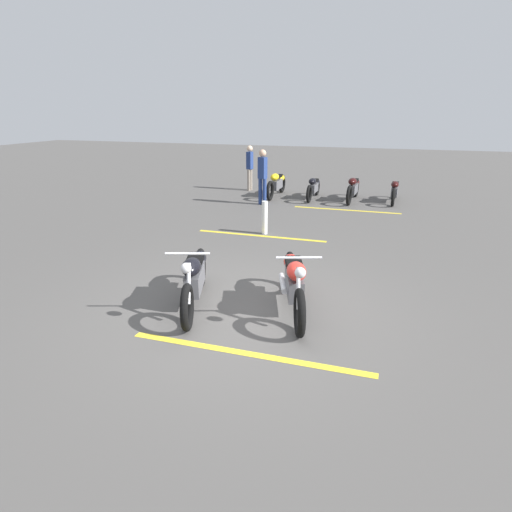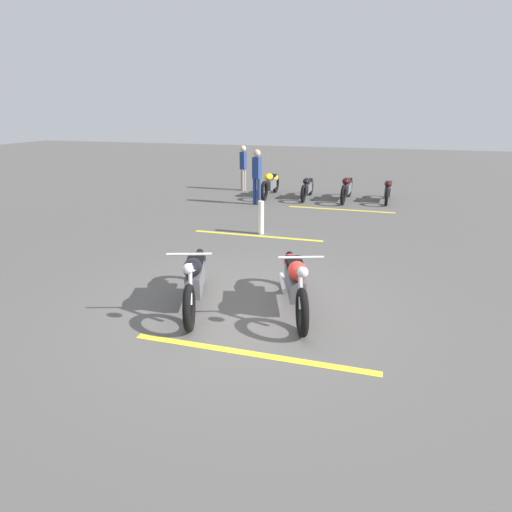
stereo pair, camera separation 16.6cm
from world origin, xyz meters
TOP-DOWN VIEW (x-y plane):
  - ground_plane at (0.00, 0.00)m, footprint 60.00×60.00m
  - motorcycle_bright_foreground at (0.33, -0.73)m, footprint 2.15×0.89m
  - motorcycle_dark_foreground at (0.02, 0.77)m, footprint 2.15×0.88m
  - motorcycle_row_far_left at (9.20, -2.00)m, footprint 1.92×0.25m
  - motorcycle_row_left at (9.00, -0.69)m, footprint 2.12×0.31m
  - motorcycle_row_center at (8.94, 0.62)m, footprint 1.95×0.25m
  - motorcycle_row_right at (8.99, 1.94)m, footprint 2.20×0.28m
  - bystander_near_row at (7.49, 2.00)m, footprint 0.26×0.29m
  - bystander_secondary at (9.79, 3.21)m, footprint 0.27×0.21m
  - bollard_post at (4.21, 0.92)m, footprint 0.14×0.14m
  - parking_stripe_near at (-1.12, -0.49)m, footprint 0.13×3.20m
  - parking_stripe_mid at (4.00, 0.95)m, footprint 0.13×3.20m
  - parking_stripe_far at (7.49, -0.67)m, footprint 0.13×3.20m

SIDE VIEW (x-z plane):
  - ground_plane at x=0.00m, z-range 0.00..0.00m
  - parking_stripe_near at x=-1.12m, z-range 0.00..0.01m
  - parking_stripe_mid at x=4.00m, z-range 0.00..0.01m
  - parking_stripe_far at x=7.49m, z-range 0.00..0.01m
  - motorcycle_row_far_left at x=9.20m, z-range 0.03..0.76m
  - motorcycle_row_center at x=8.94m, z-range 0.03..0.77m
  - bollard_post at x=4.21m, z-range 0.00..0.82m
  - motorcycle_row_left at x=9.00m, z-range 0.04..0.84m
  - motorcycle_row_right at x=8.99m, z-range 0.04..0.86m
  - motorcycle_bright_foreground at x=0.33m, z-range -0.06..0.98m
  - motorcycle_dark_foreground at x=0.02m, z-range -0.06..0.98m
  - bystander_secondary at x=9.79m, z-range 0.10..1.74m
  - bystander_near_row at x=7.49m, z-range 0.10..1.83m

